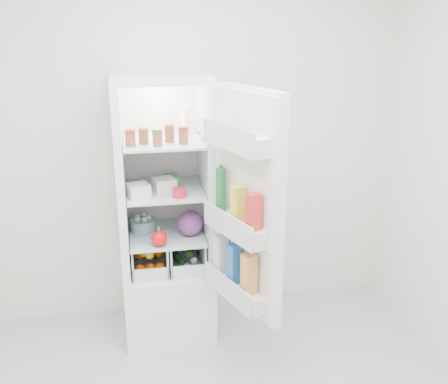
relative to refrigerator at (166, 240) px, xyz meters
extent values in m
cube|color=white|center=(0.20, 0.25, 0.63)|extent=(3.00, 0.02, 2.60)
cube|color=white|center=(0.00, -0.04, -0.42)|extent=(0.60, 0.60, 0.50)
cube|color=white|center=(0.00, -0.04, 1.11)|extent=(0.60, 0.60, 0.05)
cube|color=white|center=(0.00, 0.24, 0.46)|extent=(0.60, 0.05, 1.25)
cube|color=white|center=(-0.28, -0.04, 0.46)|extent=(0.05, 0.60, 1.25)
cube|color=white|center=(0.27, -0.04, 0.46)|extent=(0.05, 0.60, 1.25)
cube|color=white|center=(0.00, 0.21, 0.46)|extent=(0.50, 0.01, 1.25)
sphere|color=white|center=(0.00, 0.17, 1.04)|extent=(0.05, 0.05, 0.05)
cube|color=silver|center=(0.00, -0.06, 0.07)|extent=(0.49, 0.53, 0.01)
cube|color=silver|center=(0.00, -0.06, 0.38)|extent=(0.49, 0.53, 0.02)
cube|color=silver|center=(0.00, -0.06, 0.71)|extent=(0.49, 0.53, 0.02)
cylinder|color=#B21919|center=(-0.20, -0.20, 0.76)|extent=(0.06, 0.06, 0.08)
cylinder|color=gold|center=(-0.12, -0.15, 0.76)|extent=(0.06, 0.06, 0.08)
cylinder|color=#267226|center=(-0.04, -0.23, 0.76)|extent=(0.06, 0.06, 0.08)
cylinder|color=brown|center=(0.04, -0.13, 0.76)|extent=(0.06, 0.06, 0.08)
cylinder|color=#B21919|center=(0.12, -0.20, 0.76)|extent=(0.06, 0.06, 0.08)
cylinder|color=white|center=(0.16, 0.05, 0.81)|extent=(0.05, 0.05, 0.18)
cube|color=white|center=(-0.17, -0.18, 0.43)|extent=(0.16, 0.16, 0.08)
cube|color=white|center=(0.00, -0.08, 0.43)|extent=(0.16, 0.16, 0.08)
cylinder|color=red|center=(0.08, -0.24, 0.42)|extent=(0.12, 0.12, 0.06)
cube|color=#429350|center=(0.05, 0.02, 0.43)|extent=(0.10, 0.13, 0.07)
sphere|color=#541E5A|center=(0.15, -0.13, 0.17)|extent=(0.17, 0.17, 0.17)
sphere|color=red|center=(-0.06, -0.27, 0.13)|extent=(0.10, 0.10, 0.10)
cylinder|color=#7CAAB8|center=(-0.15, 0.00, 0.12)|extent=(0.17, 0.17, 0.08)
sphere|color=orange|center=(-0.19, -0.18, -0.12)|extent=(0.07, 0.07, 0.07)
sphere|color=orange|center=(-0.12, -0.18, -0.12)|extent=(0.07, 0.07, 0.07)
sphere|color=orange|center=(-0.06, -0.18, -0.12)|extent=(0.07, 0.07, 0.07)
sphere|color=orange|center=(-0.19, -0.06, -0.06)|extent=(0.07, 0.07, 0.07)
sphere|color=orange|center=(-0.12, -0.06, -0.06)|extent=(0.07, 0.07, 0.07)
sphere|color=orange|center=(-0.06, -0.06, -0.06)|extent=(0.07, 0.07, 0.07)
sphere|color=orange|center=(-0.15, 0.06, -0.12)|extent=(0.07, 0.07, 0.07)
sphere|color=orange|center=(-0.08, 0.06, -0.12)|extent=(0.07, 0.07, 0.07)
sphere|color=yellow|center=(-0.16, -0.12, -0.03)|extent=(0.06, 0.06, 0.06)
sphere|color=yellow|center=(-0.09, -0.01, -0.03)|extent=(0.06, 0.06, 0.06)
sphere|color=yellow|center=(-0.12, -0.16, -0.03)|extent=(0.06, 0.06, 0.06)
cylinder|color=#194A18|center=(0.08, -0.06, -0.13)|extent=(0.09, 0.21, 0.05)
cylinder|color=#194A18|center=(0.16, -0.01, -0.08)|extent=(0.08, 0.21, 0.05)
sphere|color=white|center=(0.12, -0.18, -0.13)|extent=(0.05, 0.05, 0.05)
sphere|color=white|center=(0.17, -0.16, -0.10)|extent=(0.05, 0.05, 0.05)
cube|color=white|center=(0.44, -0.61, 0.46)|extent=(0.27, 0.58, 1.30)
cube|color=white|center=(0.40, -0.62, 0.46)|extent=(0.21, 0.53, 1.26)
cube|color=silver|center=(0.36, -0.64, 0.83)|extent=(0.28, 0.51, 0.10)
cube|color=silver|center=(0.36, -0.64, 0.33)|extent=(0.28, 0.51, 0.10)
cube|color=silver|center=(0.36, -0.64, -0.07)|extent=(0.28, 0.51, 0.10)
sphere|color=#8F5640|center=(0.39, -0.75, 0.89)|extent=(0.05, 0.05, 0.05)
sphere|color=#8F5640|center=(0.37, -0.68, 0.89)|extent=(0.05, 0.05, 0.05)
sphere|color=#8F5640|center=(0.34, -0.60, 0.89)|extent=(0.05, 0.05, 0.05)
sphere|color=#8F5640|center=(0.31, -0.53, 0.89)|extent=(0.05, 0.05, 0.05)
cylinder|color=#1B5F2D|center=(0.30, -0.50, 0.51)|extent=(0.06, 0.06, 0.26)
cube|color=yellow|center=(0.36, -0.67, 0.48)|extent=(0.08, 0.08, 0.20)
cube|color=red|center=(0.42, -0.81, 0.48)|extent=(0.08, 0.08, 0.20)
cube|color=white|center=(0.30, -0.50, 0.10)|extent=(0.09, 0.09, 0.24)
cube|color=#2367B2|center=(0.35, -0.64, 0.10)|extent=(0.09, 0.09, 0.24)
cube|color=#F39845|center=(0.41, -0.78, 0.10)|extent=(0.09, 0.09, 0.24)
camera|label=1|loc=(-0.18, -3.18, 1.43)|focal=40.00mm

